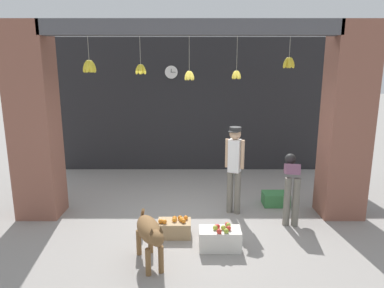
{
  "coord_description": "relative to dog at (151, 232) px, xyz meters",
  "views": [
    {
      "loc": [
        0.03,
        -5.39,
        2.54
      ],
      "look_at": [
        0.0,
        0.46,
        1.24
      ],
      "focal_mm": 32.0,
      "sensor_mm": 36.0,
      "label": 1
    }
  ],
  "objects": [
    {
      "name": "fruit_crate_apples",
      "position": [
        0.95,
        0.42,
        -0.31
      ],
      "size": [
        0.59,
        0.33,
        0.36
      ],
      "color": "silver",
      "rests_on": "ground_plane"
    },
    {
      "name": "dog",
      "position": [
        0.0,
        0.0,
        0.0
      ],
      "size": [
        0.52,
        0.97,
        0.69
      ],
      "rotation": [
        0.0,
        0.0,
        -1.2
      ],
      "color": "brown",
      "rests_on": "ground_plane"
    },
    {
      "name": "produce_box_green",
      "position": [
        2.14,
        2.04,
        -0.35
      ],
      "size": [
        0.48,
        0.35,
        0.24
      ],
      "primitive_type": "cube",
      "color": "#387A42",
      "rests_on": "ground_plane"
    },
    {
      "name": "shop_pillar_right",
      "position": [
        3.15,
        1.62,
        1.17
      ],
      "size": [
        0.7,
        0.6,
        3.27
      ],
      "primitive_type": "cube",
      "color": "brown",
      "rests_on": "ground_plane"
    },
    {
      "name": "storefront_awning",
      "position": [
        0.49,
        1.44,
        2.64
      ],
      "size": [
        4.65,
        0.27,
        0.93
      ],
      "color": "#4C4C51"
    },
    {
      "name": "worker_stooping",
      "position": [
        2.22,
        1.39,
        0.24
      ],
      "size": [
        0.35,
        0.81,
        1.06
      ],
      "rotation": [
        0.0,
        0.0,
        -0.2
      ],
      "color": "#6B665B",
      "rests_on": "ground_plane"
    },
    {
      "name": "ground_plane",
      "position": [
        0.52,
        1.32,
        -0.47
      ],
      "size": [
        60.0,
        60.0,
        0.0
      ],
      "primitive_type": "plane",
      "color": "gray"
    },
    {
      "name": "water_bottle",
      "position": [
        -0.25,
        0.78,
        -0.33
      ],
      "size": [
        0.08,
        0.08,
        0.29
      ],
      "color": "silver",
      "rests_on": "ground_plane"
    },
    {
      "name": "wall_clock",
      "position": [
        0.05,
        4.37,
        1.98
      ],
      "size": [
        0.33,
        0.03,
        0.33
      ],
      "color": "black"
    },
    {
      "name": "shop_pillar_left",
      "position": [
        -2.11,
        1.62,
        1.17
      ],
      "size": [
        0.7,
        0.6,
        3.27
      ],
      "primitive_type": "cube",
      "color": "brown",
      "rests_on": "ground_plane"
    },
    {
      "name": "fruit_crate_oranges",
      "position": [
        0.28,
        0.8,
        -0.33
      ],
      "size": [
        0.51,
        0.32,
        0.31
      ],
      "color": "tan",
      "rests_on": "ground_plane"
    },
    {
      "name": "shopkeeper",
      "position": [
        1.29,
        1.68,
        0.44
      ],
      "size": [
        0.32,
        0.29,
        1.56
      ],
      "rotation": [
        0.0,
        0.0,
        2.72
      ],
      "color": "#6B665B",
      "rests_on": "ground_plane"
    },
    {
      "name": "shop_back_wall",
      "position": [
        0.52,
        4.44,
        1.17
      ],
      "size": [
        6.55,
        0.12,
        3.27
      ],
      "primitive_type": "cube",
      "color": "#232326",
      "rests_on": "ground_plane"
    }
  ]
}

